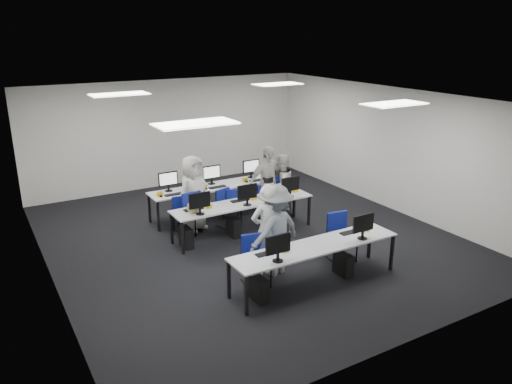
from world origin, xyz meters
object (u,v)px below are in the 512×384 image
chair_0 (256,270)px  chair_1 (341,245)px  chair_2 (184,223)px  chair_6 (232,210)px  student_1 (281,185)px  chair_5 (188,219)px  chair_3 (228,215)px  chair_4 (268,209)px  student_2 (193,193)px  chair_7 (268,201)px  desk_mid (243,205)px  student_0 (267,230)px  photographer (275,230)px  student_3 (267,182)px  desk_front (316,248)px

chair_0 → chair_1: size_ratio=0.96×
chair_2 → chair_6: 1.33m
student_1 → chair_5: bearing=-17.1°
chair_3 → chair_6: chair_3 is taller
chair_4 → student_2: student_2 is taller
chair_5 → student_2: (0.19, 0.06, 0.54)m
chair_2 → chair_7: bearing=10.4°
desk_mid → student_1: student_1 is taller
chair_3 → chair_5: 0.94m
chair_4 → chair_7: 0.43m
chair_0 → student_0: bearing=40.9°
photographer → student_0: bearing=-16.2°
desk_mid → chair_1: bearing=-63.5°
chair_3 → student_3: student_3 is taller
student_2 → chair_7: bearing=-20.3°
chair_0 → student_3: (1.93, 2.76, 0.59)m
desk_mid → chair_2: size_ratio=3.82×
chair_5 → student_1: (2.34, -0.16, 0.45)m
desk_front → student_0: student_0 is taller
student_1 → photographer: photographer is taller
chair_0 → chair_6: (1.08, 2.95, -0.02)m
chair_3 → student_3: (1.10, 0.10, 0.59)m
chair_1 → chair_6: chair_1 is taller
student_3 → chair_1: bearing=-94.7°
desk_front → chair_5: size_ratio=3.27×
desk_mid → chair_1: 2.34m
chair_6 → desk_front: bearing=-78.3°
desk_front → student_0: size_ratio=1.83×
desk_mid → chair_2: chair_2 is taller
chair_3 → student_2: bearing=146.8°
student_0 → chair_7: bearing=-119.8°
chair_1 → student_0: 1.70m
chair_6 → photographer: size_ratio=0.48×
chair_1 → chair_4: (-0.11, 2.53, -0.03)m
chair_4 → student_1: 0.66m
student_2 → photographer: photographer is taller
chair_6 → student_2: (-0.99, -0.06, 0.59)m
chair_1 → student_0: bearing=-179.2°
chair_4 → chair_7: (0.23, 0.36, 0.05)m
student_2 → desk_front: bearing=-97.5°
photographer → student_3: bearing=-130.9°
chair_4 → desk_mid: bearing=-145.7°
chair_0 → student_3: 3.42m
desk_mid → chair_3: size_ratio=3.71×
chair_0 → student_1: size_ratio=0.59×
chair_2 → chair_5: size_ratio=0.86×
desk_mid → chair_0: 2.32m
student_3 → chair_2: bearing=175.9°
chair_4 → desk_front: bearing=-99.1°
student_1 → chair_6: bearing=-26.9°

